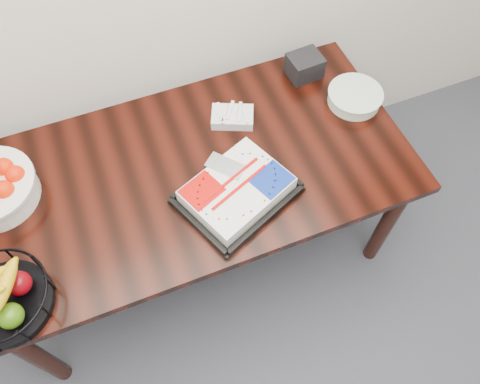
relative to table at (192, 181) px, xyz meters
name	(u,v)px	position (x,y,z in m)	size (l,w,h in m)	color
table	(192,181)	(0.00, 0.00, 0.00)	(1.80, 0.90, 0.75)	black
cake_tray	(237,191)	(0.13, -0.19, 0.13)	(0.52, 0.47, 0.09)	black
fruit_basket	(1,298)	(-0.75, -0.30, 0.16)	(0.33, 0.33, 0.17)	black
plate_stack	(355,97)	(0.79, 0.07, 0.12)	(0.24, 0.24, 0.06)	white
fork_bag	(232,117)	(0.25, 0.17, 0.11)	(0.21, 0.18, 0.05)	silver
napkin_box	(304,66)	(0.66, 0.31, 0.14)	(0.15, 0.13, 0.10)	black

